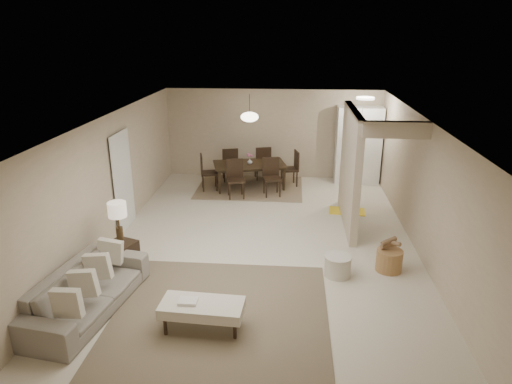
# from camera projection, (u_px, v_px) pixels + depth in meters

# --- Properties ---
(floor) EXTENTS (9.00, 9.00, 0.00)m
(floor) POSITION_uv_depth(u_px,v_px,m) (261.00, 244.00, 9.09)
(floor) COLOR beige
(floor) RESTS_ON ground
(ceiling) EXTENTS (9.00, 9.00, 0.00)m
(ceiling) POSITION_uv_depth(u_px,v_px,m) (262.00, 119.00, 8.25)
(ceiling) COLOR white
(ceiling) RESTS_ON back_wall
(back_wall) EXTENTS (6.00, 0.00, 6.00)m
(back_wall) POSITION_uv_depth(u_px,v_px,m) (273.00, 134.00, 12.90)
(back_wall) COLOR tan
(back_wall) RESTS_ON floor
(left_wall) EXTENTS (0.00, 9.00, 9.00)m
(left_wall) POSITION_uv_depth(u_px,v_px,m) (109.00, 181.00, 8.90)
(left_wall) COLOR tan
(left_wall) RESTS_ON floor
(right_wall) EXTENTS (0.00, 9.00, 9.00)m
(right_wall) POSITION_uv_depth(u_px,v_px,m) (423.00, 189.00, 8.44)
(right_wall) COLOR tan
(right_wall) RESTS_ON floor
(partition) EXTENTS (0.15, 2.50, 2.50)m
(partition) POSITION_uv_depth(u_px,v_px,m) (350.00, 168.00, 9.70)
(partition) COLOR tan
(partition) RESTS_ON floor
(doorway) EXTENTS (0.04, 0.90, 2.04)m
(doorway) POSITION_uv_depth(u_px,v_px,m) (122.00, 182.00, 9.54)
(doorway) COLOR black
(doorway) RESTS_ON floor
(pantry_cabinet) EXTENTS (1.20, 0.55, 2.10)m
(pantry_cabinet) POSITION_uv_depth(u_px,v_px,m) (358.00, 145.00, 12.45)
(pantry_cabinet) COLOR white
(pantry_cabinet) RESTS_ON floor
(flush_light) EXTENTS (0.44, 0.44, 0.05)m
(flush_light) POSITION_uv_depth(u_px,v_px,m) (365.00, 98.00, 11.09)
(flush_light) COLOR white
(flush_light) RESTS_ON ceiling
(living_rug) EXTENTS (3.20, 3.20, 0.01)m
(living_rug) POSITION_uv_depth(u_px,v_px,m) (220.00, 316.00, 6.78)
(living_rug) COLOR brown
(living_rug) RESTS_ON floor
(sofa) EXTENTS (2.42, 1.24, 0.67)m
(sofa) POSITION_uv_depth(u_px,v_px,m) (87.00, 291.00, 6.83)
(sofa) COLOR gray
(sofa) RESTS_ON floor
(ottoman_bench) EXTENTS (1.20, 0.60, 0.42)m
(ottoman_bench) POSITION_uv_depth(u_px,v_px,m) (202.00, 308.00, 6.41)
(ottoman_bench) COLOR beige
(ottoman_bench) RESTS_ON living_rug
(side_table) EXTENTS (0.58, 0.58, 0.50)m
(side_table) POSITION_uv_depth(u_px,v_px,m) (122.00, 255.00, 8.09)
(side_table) COLOR black
(side_table) RESTS_ON floor
(table_lamp) EXTENTS (0.32, 0.32, 0.76)m
(table_lamp) POSITION_uv_depth(u_px,v_px,m) (118.00, 213.00, 7.82)
(table_lamp) COLOR #43321C
(table_lamp) RESTS_ON side_table
(round_pouf) EXTENTS (0.47, 0.47, 0.37)m
(round_pouf) POSITION_uv_depth(u_px,v_px,m) (338.00, 266.00, 7.87)
(round_pouf) COLOR beige
(round_pouf) RESTS_ON floor
(wicker_basket) EXTENTS (0.60, 0.60, 0.39)m
(wicker_basket) POSITION_uv_depth(u_px,v_px,m) (389.00, 260.00, 8.04)
(wicker_basket) COLOR olive
(wicker_basket) RESTS_ON floor
(dining_rug) EXTENTS (2.80, 2.10, 0.01)m
(dining_rug) POSITION_uv_depth(u_px,v_px,m) (250.00, 187.00, 12.34)
(dining_rug) COLOR brown
(dining_rug) RESTS_ON floor
(dining_table) EXTENTS (2.08, 1.48, 0.66)m
(dining_table) POSITION_uv_depth(u_px,v_px,m) (250.00, 176.00, 12.24)
(dining_table) COLOR black
(dining_table) RESTS_ON dining_rug
(dining_chairs) EXTENTS (2.63, 2.15, 0.97)m
(dining_chairs) POSITION_uv_depth(u_px,v_px,m) (250.00, 170.00, 12.18)
(dining_chairs) COLOR black
(dining_chairs) RESTS_ON dining_rug
(vase) EXTENTS (0.14, 0.14, 0.14)m
(vase) POSITION_uv_depth(u_px,v_px,m) (250.00, 161.00, 12.10)
(vase) COLOR silver
(vase) RESTS_ON dining_table
(yellow_mat) EXTENTS (0.87, 0.58, 0.01)m
(yellow_mat) POSITION_uv_depth(u_px,v_px,m) (347.00, 211.00, 10.72)
(yellow_mat) COLOR yellow
(yellow_mat) RESTS_ON floor
(pendant_light) EXTENTS (0.46, 0.46, 0.71)m
(pendant_light) POSITION_uv_depth(u_px,v_px,m) (250.00, 117.00, 11.70)
(pendant_light) COLOR #43321C
(pendant_light) RESTS_ON ceiling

